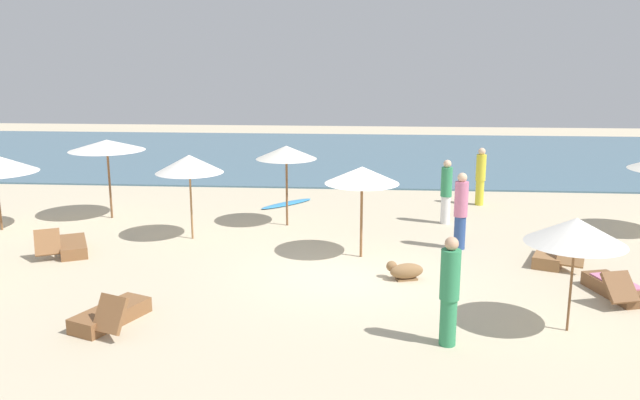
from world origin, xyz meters
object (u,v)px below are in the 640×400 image
(umbrella_2, at_px, (576,231))
(lounger_1, at_px, (111,315))
(person_2, at_px, (446,191))
(lounger_3, at_px, (71,246))
(person_0, at_px, (461,210))
(umbrella_5, at_px, (107,145))
(dog, at_px, (405,271))
(lounger_2, at_px, (616,288))
(umbrella_4, at_px, (362,175))
(surfboard, at_px, (287,204))
(person_4, at_px, (450,291))
(umbrella_6, at_px, (189,164))
(lounger_0, at_px, (552,256))
(person_3, at_px, (481,176))
(umbrella_1, at_px, (286,153))

(umbrella_2, relative_size, lounger_1, 1.18)
(person_2, bearing_deg, lounger_3, -159.41)
(lounger_3, distance_m, person_0, 9.63)
(umbrella_5, xyz_separation_m, dog, (8.41, -4.75, -1.97))
(lounger_2, relative_size, person_2, 0.97)
(lounger_2, height_order, dog, lounger_2)
(umbrella_2, bearing_deg, umbrella_4, 132.90)
(umbrella_5, relative_size, surfboard, 1.27)
(lounger_2, bearing_deg, person_4, -145.62)
(umbrella_6, relative_size, dog, 2.66)
(lounger_3, xyz_separation_m, dog, (8.05, -1.30, 0.03))
(umbrella_4, bearing_deg, lounger_3, -178.07)
(person_4, height_order, dog, person_4)
(person_0, bearing_deg, umbrella_2, -75.51)
(umbrella_2, bearing_deg, surfboard, 123.56)
(umbrella_6, distance_m, lounger_0, 9.19)
(lounger_3, xyz_separation_m, person_4, (8.60, -4.46, 0.79))
(person_2, bearing_deg, lounger_2, -63.24)
(dog, bearing_deg, lounger_0, 22.06)
(lounger_2, xyz_separation_m, surfboard, (-7.62, 7.52, -0.14))
(umbrella_6, distance_m, person_3, 9.42)
(person_2, height_order, surfboard, person_2)
(dog, bearing_deg, umbrella_5, 150.54)
(umbrella_4, distance_m, lounger_0, 4.81)
(umbrella_1, xyz_separation_m, umbrella_5, (-5.31, 0.45, 0.08))
(lounger_0, relative_size, dog, 2.14)
(umbrella_2, distance_m, dog, 3.99)
(umbrella_6, bearing_deg, umbrella_1, 33.58)
(person_3, distance_m, person_4, 10.70)
(umbrella_5, height_order, lounger_1, umbrella_5)
(lounger_2, bearing_deg, lounger_3, 170.85)
(umbrella_4, height_order, umbrella_6, umbrella_6)
(lounger_0, xyz_separation_m, lounger_1, (-8.88, -4.19, 0.00))
(umbrella_1, distance_m, person_3, 6.68)
(person_0, height_order, person_3, person_0)
(umbrella_1, bearing_deg, person_3, 27.07)
(umbrella_5, xyz_separation_m, lounger_1, (3.01, -7.53, -2.00))
(person_3, height_order, dog, person_3)
(umbrella_1, height_order, lounger_2, umbrella_1)
(umbrella_5, bearing_deg, person_0, -13.45)
(umbrella_2, xyz_separation_m, umbrella_6, (-8.14, 5.19, 0.18))
(umbrella_6, bearing_deg, person_3, 29.00)
(lounger_0, xyz_separation_m, person_3, (-0.72, 5.89, 0.79))
(lounger_1, relative_size, person_0, 0.90)
(umbrella_2, relative_size, surfboard, 1.12)
(lounger_3, bearing_deg, umbrella_2, -19.09)
(umbrella_5, height_order, person_2, umbrella_5)
(umbrella_6, xyz_separation_m, person_0, (6.90, -0.38, -1.01))
(lounger_1, bearing_deg, person_0, 36.91)
(umbrella_1, bearing_deg, lounger_3, -148.73)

